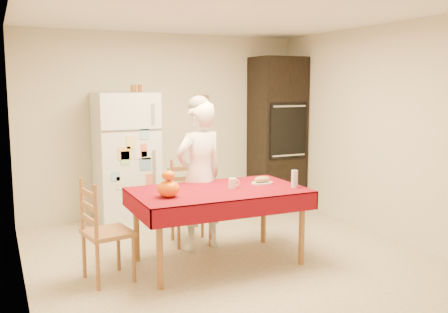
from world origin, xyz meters
TOP-DOWN VIEW (x-y plane):
  - floor at (0.00, 0.00)m, footprint 4.50×4.50m
  - room_shell at (0.00, 0.00)m, footprint 4.02×4.52m
  - refrigerator at (-0.65, 1.88)m, footprint 0.75×0.74m
  - oven_cabinet at (1.63, 1.93)m, footprint 0.70×0.62m
  - dining_table at (-0.18, 0.03)m, footprint 1.70×1.00m
  - chair_far at (-0.19, 0.81)m, footprint 0.47×0.45m
  - chair_left at (-1.35, 0.03)m, footprint 0.46×0.48m
  - seated_woman at (-0.18, 0.53)m, footprint 0.66×0.51m
  - coffee_mug at (-0.02, 0.02)m, footprint 0.08×0.08m
  - pumpkin_lower at (-0.74, -0.09)m, footprint 0.21×0.21m
  - pumpkin_upper at (-0.74, -0.09)m, footprint 0.12×0.12m
  - wine_glass at (0.56, -0.21)m, footprint 0.07×0.07m
  - bread_plate at (0.36, 0.09)m, footprint 0.24×0.24m
  - bread_loaf at (0.36, 0.09)m, footprint 0.18×0.10m
  - spice_jar_left at (-0.53, 1.93)m, footprint 0.05×0.05m
  - spice_jar_mid at (-0.50, 1.93)m, footprint 0.05×0.05m
  - spice_jar_right at (-0.43, 1.93)m, footprint 0.05×0.05m

SIDE VIEW (x-z plane):
  - floor at x=0.00m, z-range 0.00..0.00m
  - chair_far at x=-0.19m, z-range 0.03..0.98m
  - chair_left at x=-1.35m, z-range 0.03..0.98m
  - dining_table at x=-0.18m, z-range 0.31..1.07m
  - bread_plate at x=0.36m, z-range 0.76..0.78m
  - bread_loaf at x=0.36m, z-range 0.78..0.84m
  - coffee_mug at x=-0.02m, z-range 0.76..0.86m
  - seated_woman at x=-0.18m, z-range 0.00..1.62m
  - pumpkin_lower at x=-0.74m, z-range 0.76..0.92m
  - wine_glass at x=0.56m, z-range 0.76..0.94m
  - refrigerator at x=-0.65m, z-range 0.00..1.70m
  - pumpkin_upper at x=-0.74m, z-range 0.92..1.01m
  - oven_cabinet at x=1.63m, z-range 0.00..2.20m
  - room_shell at x=0.00m, z-range 0.37..2.88m
  - spice_jar_left at x=-0.53m, z-range 1.70..1.80m
  - spice_jar_mid at x=-0.50m, z-range 1.70..1.80m
  - spice_jar_right at x=-0.43m, z-range 1.70..1.80m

